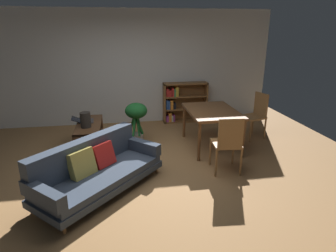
{
  "coord_description": "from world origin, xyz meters",
  "views": [
    {
      "loc": [
        -0.32,
        -4.3,
        2.24
      ],
      "look_at": [
        0.46,
        0.31,
        0.65
      ],
      "focal_mm": 30.47,
      "sensor_mm": 36.0,
      "label": 1
    }
  ],
  "objects": [
    {
      "name": "fabric_couch",
      "position": [
        -0.73,
        -0.48,
        0.33
      ],
      "size": [
        1.9,
        1.93,
        0.74
      ],
      "color": "olive",
      "rests_on": "ground_plane"
    },
    {
      "name": "desk_speaker",
      "position": [
        -0.99,
        0.9,
        0.65
      ],
      "size": [
        0.19,
        0.19,
        0.29
      ],
      "color": "#2D2823",
      "rests_on": "media_console"
    },
    {
      "name": "bookshelf",
      "position": [
        1.19,
        2.53,
        0.5
      ],
      "size": [
        1.1,
        0.28,
        0.99
      ],
      "color": "brown",
      "rests_on": "ground_plane"
    },
    {
      "name": "back_wall_panel",
      "position": [
        0.0,
        2.7,
        1.35
      ],
      "size": [
        6.8,
        0.1,
        2.7
      ],
      "primitive_type": "cube",
      "color": "silver",
      "rests_on": "ground_plane"
    },
    {
      "name": "open_laptop",
      "position": [
        -1.07,
        1.25,
        0.53
      ],
      "size": [
        0.43,
        0.32,
        0.1
      ],
      "color": "#333338",
      "rests_on": "media_console"
    },
    {
      "name": "ground_plane",
      "position": [
        0.0,
        0.0,
        0.0
      ],
      "size": [
        8.16,
        8.16,
        0.0
      ],
      "primitive_type": "plane",
      "color": "#9E7042"
    },
    {
      "name": "dining_table",
      "position": [
        1.41,
        0.8,
        0.69
      ],
      "size": [
        0.92,
        1.31,
        0.76
      ],
      "color": "brown",
      "rests_on": "ground_plane"
    },
    {
      "name": "dining_chair_near",
      "position": [
        2.51,
        1.15,
        0.53
      ],
      "size": [
        0.55,
        0.52,
        0.97
      ],
      "color": "olive",
      "rests_on": "ground_plane"
    },
    {
      "name": "media_console",
      "position": [
        -0.96,
        1.11,
        0.24
      ],
      "size": [
        0.46,
        1.21,
        0.51
      ],
      "color": "#56351E",
      "rests_on": "ground_plane"
    },
    {
      "name": "dining_chair_far",
      "position": [
        1.32,
        -0.3,
        0.54
      ],
      "size": [
        0.47,
        0.48,
        0.97
      ],
      "color": "olive",
      "rests_on": "ground_plane"
    },
    {
      "name": "potted_floor_plant",
      "position": [
        -0.03,
        1.21,
        0.58
      ],
      "size": [
        0.44,
        0.51,
        0.85
      ],
      "color": "#9E9389",
      "rests_on": "ground_plane"
    }
  ]
}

